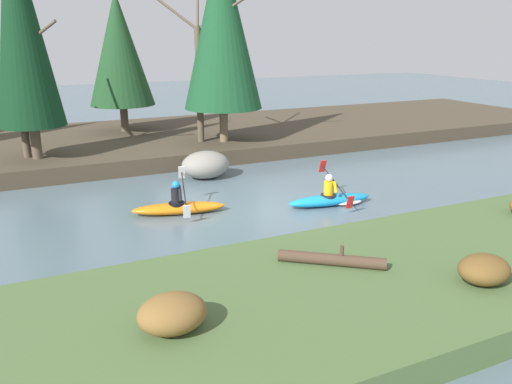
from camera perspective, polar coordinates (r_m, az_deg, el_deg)
name	(u,v)px	position (r m, az deg, el deg)	size (l,w,h in m)	color
ground_plane	(258,209)	(15.07, 0.18, -2.00)	(90.00, 90.00, 0.00)	slate
riverbank_near	(381,285)	(10.39, 14.08, -10.22)	(44.00, 5.05, 0.55)	#4C6638
riverbank_far	(168,139)	(24.23, -9.99, 5.96)	(44.00, 9.71, 0.63)	#473D2D
conifer_tree_mid_left	(20,21)	(19.94, -25.39, 17.24)	(2.36, 2.36, 8.55)	brown
conifer_tree_centre	(119,49)	(24.64, -15.40, 15.47)	(3.00, 3.00, 6.38)	brown
conifer_tree_mid_right	(222,25)	(21.41, -3.92, 18.54)	(3.27, 3.27, 8.22)	#7A664C
bare_tree_upstream	(20,91)	(20.47, -25.41, 10.39)	(2.91, 2.88, 5.22)	brown
bare_tree_mid_upstream	(199,71)	(21.58, -6.53, 13.62)	(3.51, 3.47, 6.37)	brown
shrub_clump_nearest	(172,313)	(8.14, -9.54, -13.51)	(1.11, 0.92, 0.60)	brown
shrub_clump_second	(484,269)	(10.36, 24.61, -8.04)	(1.02, 0.85, 0.55)	brown
kayaker_lead	(333,199)	(15.59, 8.80, -0.77)	(2.79, 2.07, 1.20)	#1993D6
kayaker_middle	(179,207)	(14.82, -8.74, -1.65)	(2.79, 2.05, 1.20)	orange
boulder_midstream	(206,165)	(18.38, -5.78, 3.12)	(1.78, 1.39, 1.00)	gray
driftwood_log	(331,259)	(10.31, 8.62, -7.63)	(1.89, 1.49, 0.44)	#4C3828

